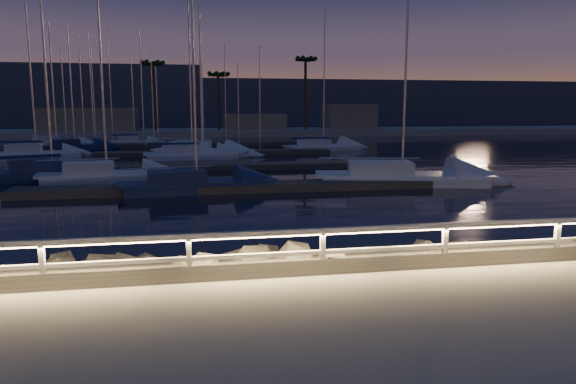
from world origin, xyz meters
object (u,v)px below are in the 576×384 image
sailboat_f (103,174)px  sailboat_h (397,176)px  sailboat_l (321,146)px  sailboat_i (55,144)px  sailboat_a (49,172)px  sailboat_n (73,146)px  sailboat_m (134,141)px  sailboat_e (34,153)px  sailboat_c (193,184)px  guard_rail (276,242)px  sailboat_g (190,154)px  sailboat_k (200,151)px

sailboat_f → sailboat_h: sailboat_h is taller
sailboat_f → sailboat_l: bearing=37.6°
sailboat_i → sailboat_l: size_ratio=0.94×
sailboat_a → sailboat_f: size_ratio=0.99×
sailboat_f → sailboat_n: (-7.28, 25.38, -0.01)m
sailboat_m → sailboat_l: bearing=-50.7°
sailboat_e → sailboat_c: bearing=-66.6°
sailboat_m → sailboat_n: 9.44m
guard_rail → sailboat_l: size_ratio=3.06×
sailboat_a → sailboat_e: (-5.03, 14.62, 0.00)m
guard_rail → sailboat_a: bearing=115.4°
sailboat_a → sailboat_m: size_ratio=1.27×
guard_rail → sailboat_h: sailboat_h is taller
sailboat_g → sailboat_a: bearing=-130.3°
sailboat_h → sailboat_n: bearing=142.5°
guard_rail → sailboat_a: sailboat_a is taller
sailboat_c → sailboat_n: 32.68m
sailboat_c → sailboat_h: sailboat_h is taller
sailboat_i → sailboat_e: bearing=-99.9°
sailboat_k → sailboat_h: bearing=-37.3°
sailboat_g → sailboat_l: bearing=23.3°
guard_rail → sailboat_a: size_ratio=3.34×
guard_rail → sailboat_k: bearing=92.1°
sailboat_i → sailboat_a: bearing=-92.4°
sailboat_f → sailboat_n: sailboat_f is taller
sailboat_i → sailboat_n: sailboat_i is taller
sailboat_a → sailboat_i: sailboat_i is taller
sailboat_f → sailboat_e: bearing=107.3°
sailboat_c → sailboat_e: bearing=115.1°
sailboat_f → sailboat_i: 29.37m
sailboat_e → sailboat_h: size_ratio=0.79×
sailboat_h → sailboat_f: bearing=179.6°
sailboat_n → sailboat_f: bearing=-97.7°
sailboat_c → sailboat_f: sailboat_c is taller
sailboat_h → sailboat_e: bearing=154.6°
sailboat_k → sailboat_n: (-13.16, 8.84, -0.04)m
sailboat_l → sailboat_n: 26.27m
sailboat_a → sailboat_h: 21.20m
guard_rail → sailboat_g: 34.50m
sailboat_e → sailboat_m: sailboat_e is taller
sailboat_f → sailboat_n: size_ratio=1.02×
sailboat_k → sailboat_i: bearing=168.6°
sailboat_f → sailboat_l: (18.58, 20.68, -0.02)m
sailboat_i → sailboat_k: bearing=-51.5°
sailboat_h → sailboat_l: sailboat_h is taller
sailboat_i → sailboat_k: 19.16m
sailboat_k → sailboat_m: bearing=139.6°
sailboat_l → sailboat_i: bearing=152.2°
sailboat_h → sailboat_l: 24.78m
sailboat_k → sailboat_l: bearing=42.4°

